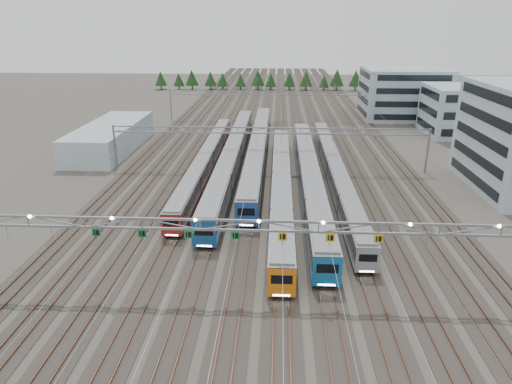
{
  "coord_description": "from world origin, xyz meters",
  "views": [
    {
      "loc": [
        1.7,
        -39.14,
        25.44
      ],
      "look_at": [
        -1.24,
        19.19,
        3.5
      ],
      "focal_mm": 32.0,
      "sensor_mm": 36.0,
      "label": 1
    }
  ],
  "objects_px": {
    "train_d": "(281,183)",
    "gantry_far": "(273,96)",
    "gantry_near": "(258,228)",
    "depot_bldg_mid": "(458,110)",
    "train_a": "(206,160)",
    "train_f": "(335,170)",
    "train_e": "(309,175)",
    "gantry_mid": "(269,136)",
    "train_c": "(258,148)",
    "depot_bldg_north": "(403,93)",
    "west_shed": "(111,137)",
    "train_b": "(233,154)"
  },
  "relations": [
    {
      "from": "train_b",
      "to": "train_c",
      "type": "xyz_separation_m",
      "value": [
        4.5,
        5.04,
        0.01
      ]
    },
    {
      "from": "train_a",
      "to": "depot_bldg_mid",
      "type": "xyz_separation_m",
      "value": [
        55.14,
        31.08,
        3.7
      ]
    },
    {
      "from": "gantry_mid",
      "to": "depot_bldg_mid",
      "type": "xyz_separation_m",
      "value": [
        43.89,
        30.58,
        -0.74
      ]
    },
    {
      "from": "train_c",
      "to": "train_d",
      "type": "distance_m",
      "value": 20.64
    },
    {
      "from": "gantry_far",
      "to": "depot_bldg_north",
      "type": "xyz_separation_m",
      "value": [
        36.01,
        5.2,
        0.31
      ]
    },
    {
      "from": "train_c",
      "to": "train_f",
      "type": "relative_size",
      "value": 1.07
    },
    {
      "from": "train_b",
      "to": "west_shed",
      "type": "xyz_separation_m",
      "value": [
        -26.65,
        10.31,
        0.45
      ]
    },
    {
      "from": "train_c",
      "to": "depot_bldg_north",
      "type": "height_order",
      "value": "depot_bldg_north"
    },
    {
      "from": "train_a",
      "to": "train_b",
      "type": "distance_m",
      "value": 5.32
    },
    {
      "from": "west_shed",
      "to": "gantry_far",
      "type": "bearing_deg",
      "value": 44.09
    },
    {
      "from": "train_b",
      "to": "train_c",
      "type": "height_order",
      "value": "train_c"
    },
    {
      "from": "train_b",
      "to": "train_f",
      "type": "xyz_separation_m",
      "value": [
        18.0,
        -7.98,
        -0.26
      ]
    },
    {
      "from": "train_d",
      "to": "train_f",
      "type": "distance_m",
      "value": 11.48
    },
    {
      "from": "gantry_far",
      "to": "depot_bldg_mid",
      "type": "xyz_separation_m",
      "value": [
        43.89,
        -14.42,
        -0.74
      ]
    },
    {
      "from": "train_e",
      "to": "train_f",
      "type": "bearing_deg",
      "value": 36.46
    },
    {
      "from": "train_e",
      "to": "train_f",
      "type": "distance_m",
      "value": 5.6
    },
    {
      "from": "gantry_mid",
      "to": "gantry_far",
      "type": "xyz_separation_m",
      "value": [
        0.0,
        45.0,
        0.0
      ]
    },
    {
      "from": "depot_bldg_north",
      "to": "train_c",
      "type": "bearing_deg",
      "value": -131.77
    },
    {
      "from": "depot_bldg_mid",
      "to": "west_shed",
      "type": "bearing_deg",
      "value": -166.93
    },
    {
      "from": "train_e",
      "to": "depot_bldg_north",
      "type": "xyz_separation_m",
      "value": [
        29.26,
        59.17,
        4.51
      ]
    },
    {
      "from": "train_b",
      "to": "gantry_far",
      "type": "relative_size",
      "value": 1.22
    },
    {
      "from": "train_d",
      "to": "gantry_near",
      "type": "bearing_deg",
      "value": -94.8
    },
    {
      "from": "gantry_near",
      "to": "train_f",
      "type": "bearing_deg",
      "value": 71.86
    },
    {
      "from": "gantry_near",
      "to": "depot_bldg_mid",
      "type": "relative_size",
      "value": 3.52
    },
    {
      "from": "depot_bldg_mid",
      "to": "train_b",
      "type": "bearing_deg",
      "value": -150.85
    },
    {
      "from": "train_e",
      "to": "gantry_far",
      "type": "xyz_separation_m",
      "value": [
        -6.75,
        53.97,
        4.19
      ]
    },
    {
      "from": "train_d",
      "to": "train_e",
      "type": "bearing_deg",
      "value": 40.18
    },
    {
      "from": "train_a",
      "to": "west_shed",
      "type": "xyz_separation_m",
      "value": [
        -22.15,
        13.14,
        0.7
      ]
    },
    {
      "from": "gantry_far",
      "to": "depot_bldg_mid",
      "type": "bearing_deg",
      "value": -18.18
    },
    {
      "from": "gantry_far",
      "to": "depot_bldg_north",
      "type": "bearing_deg",
      "value": 8.22
    },
    {
      "from": "train_b",
      "to": "depot_bldg_mid",
      "type": "distance_m",
      "value": 58.09
    },
    {
      "from": "train_d",
      "to": "gantry_far",
      "type": "relative_size",
      "value": 1.03
    },
    {
      "from": "gantry_mid",
      "to": "depot_bldg_north",
      "type": "relative_size",
      "value": 2.56
    },
    {
      "from": "gantry_near",
      "to": "west_shed",
      "type": "distance_m",
      "value": 62.58
    },
    {
      "from": "train_e",
      "to": "gantry_mid",
      "type": "distance_m",
      "value": 11.98
    },
    {
      "from": "train_a",
      "to": "depot_bldg_north",
      "type": "relative_size",
      "value": 2.6
    },
    {
      "from": "train_a",
      "to": "depot_bldg_mid",
      "type": "bearing_deg",
      "value": 29.41
    },
    {
      "from": "train_c",
      "to": "west_shed",
      "type": "bearing_deg",
      "value": 170.4
    },
    {
      "from": "gantry_mid",
      "to": "gantry_far",
      "type": "relative_size",
      "value": 1.0
    },
    {
      "from": "train_e",
      "to": "gantry_mid",
      "type": "relative_size",
      "value": 1.09
    },
    {
      "from": "train_f",
      "to": "gantry_far",
      "type": "height_order",
      "value": "gantry_far"
    },
    {
      "from": "train_b",
      "to": "gantry_mid",
      "type": "xyz_separation_m",
      "value": [
        6.75,
        -2.34,
        4.19
      ]
    },
    {
      "from": "train_e",
      "to": "gantry_far",
      "type": "distance_m",
      "value": 54.55
    },
    {
      "from": "train_a",
      "to": "train_c",
      "type": "bearing_deg",
      "value": 41.16
    },
    {
      "from": "train_b",
      "to": "train_e",
      "type": "height_order",
      "value": "train_b"
    },
    {
      "from": "train_c",
      "to": "gantry_near",
      "type": "height_order",
      "value": "gantry_near"
    },
    {
      "from": "train_c",
      "to": "train_d",
      "type": "relative_size",
      "value": 1.15
    },
    {
      "from": "train_c",
      "to": "train_a",
      "type": "bearing_deg",
      "value": -138.84
    },
    {
      "from": "gantry_near",
      "to": "depot_bldg_mid",
      "type": "bearing_deg",
      "value": 58.14
    },
    {
      "from": "gantry_near",
      "to": "gantry_far",
      "type": "distance_m",
      "value": 85.12
    }
  ]
}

